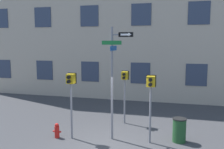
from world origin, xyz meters
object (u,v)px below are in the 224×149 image
at_px(street_sign_pole, 114,74).
at_px(trash_bin, 179,130).
at_px(pedestrian_signal_across, 125,83).
at_px(fire_hydrant, 57,131).
at_px(pedestrian_signal_left, 71,88).
at_px(pedestrian_signal_right, 151,90).

bearing_deg(street_sign_pole, trash_bin, 8.61).
height_order(pedestrian_signal_across, fire_hydrant, pedestrian_signal_across).
xyz_separation_m(pedestrian_signal_left, trash_bin, (4.16, 0.73, -1.59)).
distance_m(street_sign_pole, pedestrian_signal_right, 1.54).
bearing_deg(pedestrian_signal_right, street_sign_pole, 179.74).
height_order(street_sign_pole, fire_hydrant, street_sign_pole).
xyz_separation_m(pedestrian_signal_left, pedestrian_signal_right, (3.07, 0.34, -0.01)).
bearing_deg(street_sign_pole, fire_hydrant, -169.07).
xyz_separation_m(pedestrian_signal_right, pedestrian_signal_across, (-1.41, 2.04, -0.11)).
xyz_separation_m(pedestrian_signal_left, fire_hydrant, (-0.61, -0.08, -1.77)).
distance_m(pedestrian_signal_left, pedestrian_signal_across, 2.90).
height_order(pedestrian_signal_right, trash_bin, pedestrian_signal_right).
height_order(pedestrian_signal_left, fire_hydrant, pedestrian_signal_left).
relative_size(fire_hydrant, trash_bin, 0.64).
bearing_deg(trash_bin, pedestrian_signal_across, 146.57).
height_order(pedestrian_signal_across, trash_bin, pedestrian_signal_across).
bearing_deg(trash_bin, fire_hydrant, -170.29).
height_order(pedestrian_signal_left, trash_bin, pedestrian_signal_left).
bearing_deg(pedestrian_signal_across, trash_bin, -33.43).
relative_size(pedestrian_signal_right, pedestrian_signal_across, 1.04).
bearing_deg(fire_hydrant, pedestrian_signal_right, 6.63).
xyz_separation_m(street_sign_pole, pedestrian_signal_left, (-1.64, -0.35, -0.55)).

